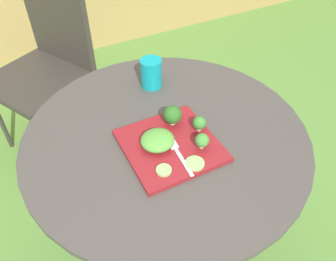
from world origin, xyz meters
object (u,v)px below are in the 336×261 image
object	(u,v)px
salad_plate	(170,145)
fork	(178,153)
drinking_glass	(151,75)
patio_chair	(47,56)

from	to	relation	value
salad_plate	fork	bearing A→B (deg)	-88.16
salad_plate	fork	distance (m)	0.04
salad_plate	fork	world-z (taller)	fork
drinking_glass	salad_plate	bearing A→B (deg)	-105.28
salad_plate	fork	xyz separation A→B (m)	(0.00, -0.04, 0.01)
salad_plate	patio_chair	bearing A→B (deg)	100.02
salad_plate	drinking_glass	bearing A→B (deg)	74.72
patio_chair	fork	bearing A→B (deg)	-80.31
fork	salad_plate	bearing A→B (deg)	91.84
patio_chair	drinking_glass	xyz separation A→B (m)	(0.26, -0.70, 0.23)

